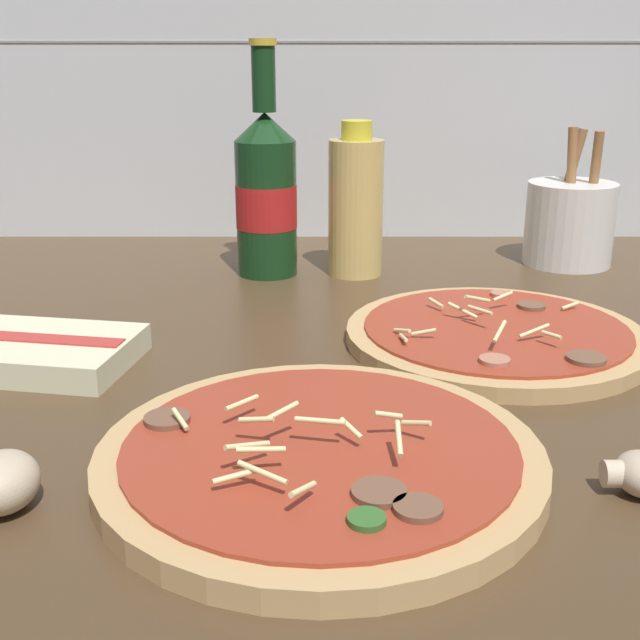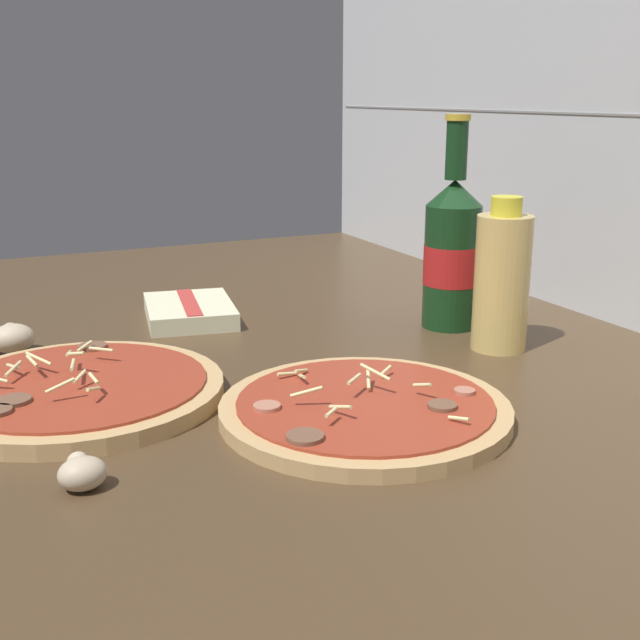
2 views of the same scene
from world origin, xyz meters
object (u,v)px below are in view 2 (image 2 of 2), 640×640
Objects in this scene: pizza_near at (78,389)px; mushroom_left at (82,473)px; pizza_far at (365,409)px; oil_bottle at (502,280)px; beer_bottle at (452,252)px; dish_towel at (190,311)px; mushroom_right at (13,338)px.

pizza_near is 7.29× the size of mushroom_left.
pizza_far is 1.52× the size of oil_bottle.
pizza_near is at bearing -95.47° from oil_bottle.
beer_bottle is 59.25cm from mushroom_left.
pizza_near is 50.73cm from beer_bottle.
dish_towel is at bearing 153.95° from mushroom_left.
mushroom_right is 23.95cm from dish_towel.
beer_bottle reaches higher than oil_bottle.
dish_towel is (-17.85, -30.71, -8.93)cm from beer_bottle.
mushroom_left is (3.24, -27.05, 0.50)cm from pizza_far.
mushroom_right is at bearing -177.38° from mushroom_left.
oil_bottle is at bearing 66.31° from mushroom_right.
pizza_near is 50.17cm from oil_bottle.
oil_bottle is (4.73, 49.37, 7.58)cm from pizza_near.
dish_towel is (-23.98, 18.81, 0.25)cm from pizza_near.
beer_bottle is 6.84× the size of mushroom_left.
beer_bottle reaches higher than pizza_near.
oil_bottle is 3.45× the size of mushroom_right.
mushroom_left is (20.25, -2.81, 0.38)cm from pizza_near.
beer_bottle is 1.49× the size of oil_bottle.
mushroom_right is (-35.96, -28.84, 0.94)cm from pizza_far.
mushroom_right reaches higher than mushroom_left.
pizza_near is 1.59× the size of oil_bottle.
mushroom_left is (26.37, -52.33, -8.80)cm from beer_bottle.
oil_bottle is at bearing 116.05° from pizza_far.
beer_bottle is 1.60× the size of dish_towel.
oil_bottle is at bearing 106.57° from mushroom_left.
mushroom_left is 0.75× the size of mushroom_right.
oil_bottle reaches higher than mushroom_right.
pizza_near reaches higher than mushroom_right.
dish_towel is at bearing -120.17° from beer_bottle.
mushroom_left is (15.52, -52.18, -7.20)cm from oil_bottle.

